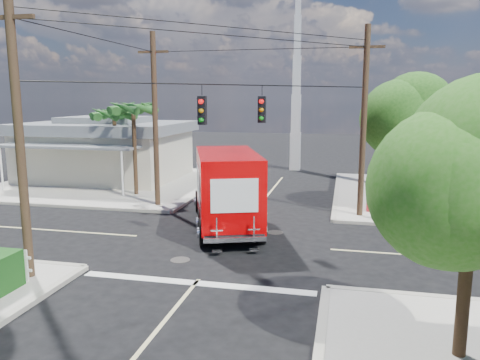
% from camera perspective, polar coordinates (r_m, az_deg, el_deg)
% --- Properties ---
extents(ground, '(120.00, 120.00, 0.00)m').
position_cam_1_polar(ground, '(18.89, -1.35, -7.61)').
color(ground, black).
rests_on(ground, ground).
extents(sidewalk_ne, '(14.12, 14.12, 0.14)m').
position_cam_1_polar(sidewalk_ne, '(29.62, 25.12, -1.98)').
color(sidewalk_ne, '#ADA89C').
rests_on(sidewalk_ne, ground).
extents(sidewalk_nw, '(14.12, 14.12, 0.14)m').
position_cam_1_polar(sidewalk_nw, '(32.69, -15.37, -0.35)').
color(sidewalk_nw, '#ADA89C').
rests_on(sidewalk_nw, ground).
extents(road_markings, '(32.00, 32.00, 0.01)m').
position_cam_1_polar(road_markings, '(17.54, -2.53, -9.00)').
color(road_markings, beige).
rests_on(road_markings, ground).
extents(building_nw, '(10.80, 10.20, 4.30)m').
position_cam_1_polar(building_nw, '(34.30, -15.95, 3.72)').
color(building_nw, beige).
rests_on(building_nw, sidewalk_nw).
extents(radio_tower, '(0.80, 0.80, 17.00)m').
position_cam_1_polar(radio_tower, '(37.67, 6.88, 9.76)').
color(radio_tower, silver).
rests_on(radio_tower, ground).
extents(tree_ne_front, '(4.21, 4.14, 6.66)m').
position_cam_1_polar(tree_ne_front, '(24.41, 19.48, 7.18)').
color(tree_ne_front, '#422D1C').
rests_on(tree_ne_front, sidewalk_ne).
extents(tree_ne_back, '(3.77, 3.66, 5.82)m').
position_cam_1_polar(tree_ne_back, '(27.02, 24.39, 5.85)').
color(tree_ne_back, '#422D1C').
rests_on(tree_ne_back, sidewalk_ne).
extents(tree_se, '(3.67, 3.54, 5.62)m').
position_cam_1_polar(tree_se, '(10.69, 26.72, 0.00)').
color(tree_se, '#422D1C').
rests_on(tree_se, sidewalk_se).
extents(palm_nw_front, '(3.01, 3.08, 5.59)m').
position_cam_1_polar(palm_nw_front, '(27.67, -12.89, 8.32)').
color(palm_nw_front, '#422D1C').
rests_on(palm_nw_front, sidewalk_nw).
extents(palm_nw_back, '(3.01, 3.08, 5.19)m').
position_cam_1_polar(palm_nw_back, '(29.91, -15.11, 7.62)').
color(palm_nw_back, '#422D1C').
rests_on(palm_nw_back, sidewalk_nw).
extents(utility_poles, '(12.00, 10.68, 9.00)m').
position_cam_1_polar(utility_poles, '(20.02, -4.71, 6.97)').
color(utility_poles, '#473321').
rests_on(utility_poles, ground).
extents(vending_boxes, '(1.90, 0.50, 1.10)m').
position_cam_1_polar(vending_boxes, '(24.29, 17.42, -2.43)').
color(vending_boxes, '#AC1A23').
rests_on(vending_boxes, sidewalk_ne).
extents(delivery_truck, '(4.83, 8.25, 3.44)m').
position_cam_1_polar(delivery_truck, '(20.77, -1.72, -1.04)').
color(delivery_truck, black).
rests_on(delivery_truck, ground).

